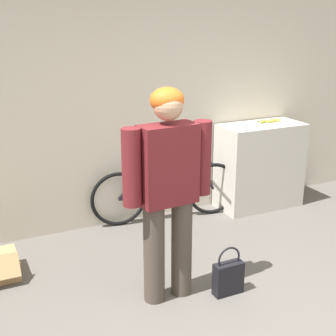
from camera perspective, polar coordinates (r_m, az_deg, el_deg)
The scene contains 6 objects.
wall_back at distance 4.94m, azimuth -5.22°, elevation 7.76°, with size 8.00×0.07×2.60m.
side_shelf at distance 5.61m, azimuth 11.10°, elevation 0.28°, with size 0.98×0.49×1.00m.
person at distance 3.52m, azimuth -0.01°, elevation -1.90°, with size 0.72×0.25×1.69m.
bicycle at distance 5.17m, azimuth -0.14°, elevation -2.86°, with size 1.69×0.46×0.68m.
banana at distance 5.59m, azimuth 12.28°, elevation 5.66°, with size 0.32×0.09×0.04m.
handbag at distance 3.93m, azimuth 7.36°, elevation -13.00°, with size 0.25×0.10×0.42m.
Camera 1 is at (-1.68, -2.01, 2.16)m, focal length 50.00 mm.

